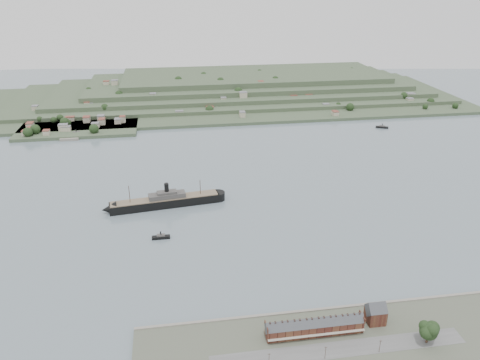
{
  "coord_description": "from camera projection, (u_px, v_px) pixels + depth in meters",
  "views": [
    {
      "loc": [
        -82.76,
        -363.77,
        186.6
      ],
      "look_at": [
        -21.0,
        30.0,
        10.26
      ],
      "focal_mm": 35.0,
      "sensor_mm": 36.0,
      "label": 1
    }
  ],
  "objects": [
    {
      "name": "tugboat",
      "position": [
        161.0,
        237.0,
        358.71
      ],
      "size": [
        13.9,
        3.78,
        6.25
      ],
      "color": "black",
      "rests_on": "ground"
    },
    {
      "name": "fig_tree",
      "position": [
        430.0,
        331.0,
        251.88
      ],
      "size": [
        12.24,
        10.6,
        13.66
      ],
      "color": "#3D291C",
      "rests_on": "ground"
    },
    {
      "name": "near_shore",
      "position": [
        343.0,
        357.0,
        246.75
      ],
      "size": [
        220.0,
        80.0,
        2.6
      ],
      "color": "#4C5142",
      "rests_on": "ground"
    },
    {
      "name": "terrace_row",
      "position": [
        315.0,
        327.0,
        259.89
      ],
      "size": [
        55.6,
        9.8,
        11.07
      ],
      "color": "#451E18",
      "rests_on": "ground"
    },
    {
      "name": "ground",
      "position": [
        268.0,
        203.0,
        415.88
      ],
      "size": [
        1400.0,
        1400.0,
        0.0
      ],
      "primitive_type": "plane",
      "color": "slate",
      "rests_on": "ground"
    },
    {
      "name": "gabled_building",
      "position": [
        376.0,
        313.0,
        268.29
      ],
      "size": [
        10.4,
        10.18,
        14.09
      ],
      "color": "#451E18",
      "rests_on": "ground"
    },
    {
      "name": "ferry_east",
      "position": [
        382.0,
        127.0,
        615.91
      ],
      "size": [
        16.52,
        10.65,
        6.04
      ],
      "color": "black",
      "rests_on": "ground"
    },
    {
      "name": "far_peninsula",
      "position": [
        235.0,
        89.0,
        770.17
      ],
      "size": [
        760.0,
        309.0,
        30.0
      ],
      "color": "#35472F",
      "rests_on": "ground"
    },
    {
      "name": "ferry_west",
      "position": [
        77.0,
        133.0,
        590.16
      ],
      "size": [
        19.83,
        11.15,
        7.18
      ],
      "color": "black",
      "rests_on": "ground"
    },
    {
      "name": "steamship",
      "position": [
        162.0,
        202.0,
        406.86
      ],
      "size": [
        107.4,
        25.23,
        25.8
      ],
      "color": "black",
      "rests_on": "ground"
    }
  ]
}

